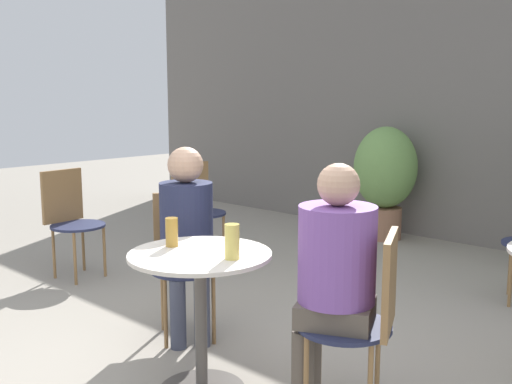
{
  "coord_description": "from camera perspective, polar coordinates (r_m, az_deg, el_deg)",
  "views": [
    {
      "loc": [
        2.06,
        -1.76,
        1.47
      ],
      "look_at": [
        -0.04,
        0.51,
        0.97
      ],
      "focal_mm": 42.0,
      "sensor_mm": 36.0,
      "label": 1
    }
  ],
  "objects": [
    {
      "name": "potted_plant_0",
      "position": [
        6.27,
        12.2,
        1.72
      ],
      "size": [
        0.65,
        0.65,
        1.16
      ],
      "color": "#93664C",
      "rests_on": "ground_plane"
    },
    {
      "name": "bistro_chair_2",
      "position": [
        5.43,
        -5.74,
        -0.93
      ],
      "size": [
        0.46,
        0.44,
        0.87
      ],
      "rotation": [
        0.0,
        0.0,
        1.37
      ],
      "color": "#232847",
      "rests_on": "ground_plane"
    },
    {
      "name": "bistro_chair_3",
      "position": [
        5.11,
        -17.28,
        -1.95
      ],
      "size": [
        0.44,
        0.44,
        0.87
      ],
      "rotation": [
        0.0,
        0.0,
        1.65
      ],
      "color": "#232847",
      "rests_on": "ground_plane"
    },
    {
      "name": "seated_person_0",
      "position": [
        2.74,
        7.37,
        -7.32
      ],
      "size": [
        0.43,
        0.41,
        1.18
      ],
      "rotation": [
        0.0,
        0.0,
        -1.14
      ],
      "color": "brown",
      "rests_on": "ground_plane"
    },
    {
      "name": "beer_glass_0",
      "position": [
        3.04,
        -8.03,
        -3.81
      ],
      "size": [
        0.06,
        0.06,
        0.15
      ],
      "color": "#B28433",
      "rests_on": "cafe_table_near"
    },
    {
      "name": "cafe_table_near",
      "position": [
        2.98,
        -5.31,
        -9.45
      ],
      "size": [
        0.7,
        0.7,
        0.72
      ],
      "color": "#514C47",
      "rests_on": "ground_plane"
    },
    {
      "name": "seated_person_1",
      "position": [
        3.56,
        -6.61,
        -3.3
      ],
      "size": [
        0.4,
        0.39,
        1.18
      ],
      "rotation": [
        0.0,
        0.0,
        0.96
      ],
      "color": "#42475B",
      "rests_on": "ground_plane"
    },
    {
      "name": "bistro_chair_1",
      "position": [
        3.75,
        -6.79,
        -5.55
      ],
      "size": [
        0.5,
        0.49,
        0.87
      ],
      "rotation": [
        0.0,
        0.0,
        0.96
      ],
      "color": "#232847",
      "rests_on": "ground_plane"
    },
    {
      "name": "bistro_chair_0",
      "position": [
        2.78,
        10.47,
        -10.94
      ],
      "size": [
        0.49,
        0.47,
        0.87
      ],
      "rotation": [
        0.0,
        0.0,
        -1.14
      ],
      "color": "#232847",
      "rests_on": "ground_plane"
    },
    {
      "name": "beer_glass_1",
      "position": [
        2.78,
        -2.3,
        -4.74
      ],
      "size": [
        0.07,
        0.07,
        0.17
      ],
      "color": "#DBC65B",
      "rests_on": "cafe_table_near"
    }
  ]
}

